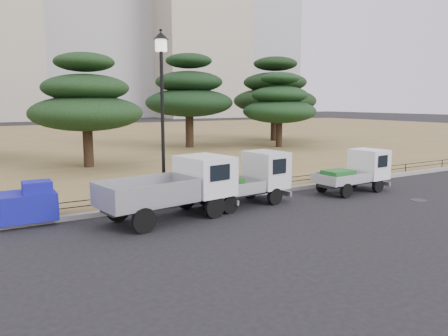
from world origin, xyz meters
TOP-DOWN VIEW (x-y plane):
  - ground at (0.00, 0.00)m, footprint 220.00×220.00m
  - lawn at (0.00, 30.60)m, footprint 120.00×56.00m
  - curb at (0.00, 2.60)m, footprint 120.00×0.25m
  - truck_large at (-2.27, 1.13)m, footprint 4.49×2.32m
  - truck_kei_front at (0.73, 1.56)m, footprint 3.58×1.83m
  - truck_kei_rear at (5.69, 1.14)m, footprint 3.26×1.54m
  - street_lamp at (-1.92, 2.90)m, footprint 0.52×0.52m
  - pipe_fence at (0.00, 2.75)m, footprint 38.00×0.04m
  - tarp_pile at (-6.38, 2.79)m, footprint 1.75×1.30m
  - manhole at (6.50, -1.20)m, footprint 0.60×0.60m
  - pine_center_left at (-2.17, 12.53)m, footprint 5.89×5.89m
  - pine_center_right at (7.03, 18.96)m, footprint 6.63×6.63m
  - pine_east_near at (13.12, 15.71)m, footprint 5.63×5.63m
  - pine_east_far at (16.18, 20.35)m, footprint 7.34×7.34m
  - tower_east at (40.00, 82.00)m, footprint 20.00×18.00m
  - radio_tower at (72.00, 85.00)m, footprint 1.80×1.80m

SIDE VIEW (x-z plane):
  - ground at x=0.00m, z-range 0.00..0.00m
  - manhole at x=6.50m, z-range 0.00..0.01m
  - lawn at x=0.00m, z-range 0.00..0.15m
  - curb at x=0.00m, z-range 0.00..0.16m
  - pipe_fence at x=0.00m, z-range 0.24..0.64m
  - tarp_pile at x=-6.38m, z-range 0.03..1.18m
  - truck_kei_rear at x=5.69m, z-range 0.00..1.67m
  - truck_kei_front at x=0.73m, z-range 0.00..1.82m
  - truck_large at x=-2.27m, z-range 0.10..1.97m
  - pine_east_near at x=13.12m, z-range 0.59..6.28m
  - pine_center_left at x=-2.17m, z-range 0.61..6.61m
  - street_lamp at x=-1.92m, z-range 1.17..6.94m
  - pine_center_right at x=7.03m, z-range 0.71..7.74m
  - pine_east_far at x=16.18m, z-range 0.72..8.09m
  - tower_east at x=40.00m, z-range 0.00..48.00m
  - radio_tower at x=72.00m, z-range -1.46..61.54m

